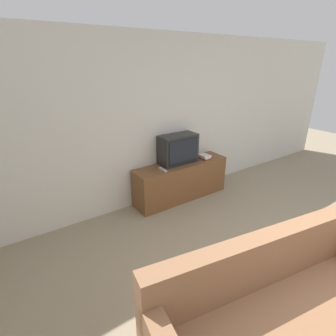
% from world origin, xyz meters
% --- Properties ---
extents(wall_back, '(9.00, 0.06, 2.60)m').
position_xyz_m(wall_back, '(0.00, 3.03, 1.30)').
color(wall_back, silver).
rests_on(wall_back, ground_plane).
extents(tv_stand, '(1.67, 0.42, 0.63)m').
position_xyz_m(tv_stand, '(0.20, 2.77, 0.32)').
color(tv_stand, brown).
rests_on(tv_stand, ground_plane).
extents(television, '(0.64, 0.31, 0.48)m').
position_xyz_m(television, '(0.17, 2.83, 0.87)').
color(television, black).
rests_on(television, tv_stand).
extents(couch, '(2.22, 1.21, 0.93)m').
position_xyz_m(couch, '(-0.73, 0.24, 0.31)').
color(couch, '#8C6042').
rests_on(couch, ground_plane).
extents(book_stack, '(0.15, 0.22, 0.07)m').
position_xyz_m(book_stack, '(0.66, 2.73, 0.67)').
color(book_stack, '#B72D28').
rests_on(book_stack, tv_stand).
extents(remote_on_stand, '(0.04, 0.20, 0.02)m').
position_xyz_m(remote_on_stand, '(-0.22, 2.69, 0.64)').
color(remote_on_stand, '#B7B7B7').
rests_on(remote_on_stand, tv_stand).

